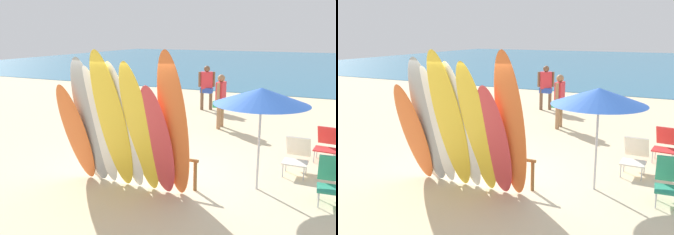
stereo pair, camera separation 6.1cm
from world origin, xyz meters
The scene contains 17 objects.
ground centered at (0.00, 14.00, 0.00)m, with size 60.00×60.00×0.00m, color beige.
ocean_water centered at (0.00, 31.93, 0.01)m, with size 60.00×40.00×0.02m, color teal.
surfboard_rack centered at (0.00, 0.00, 0.49)m, with size 2.50×0.07×0.63m.
surfboard_orange_0 centered at (-1.03, -0.70, 1.04)m, with size 0.54×0.08×2.19m, color orange.
surfboard_grey_1 centered at (-0.70, -0.67, 1.29)m, with size 0.56×0.08×2.67m, color #999EA3.
surfboard_white_2 centered at (-0.50, -0.65, 1.21)m, with size 0.48×0.07×2.51m, color white.
surfboard_yellow_3 centered at (-0.13, -0.77, 1.36)m, with size 0.57×0.08×2.86m, color yellow.
surfboard_white_4 centered at (0.07, -0.69, 1.26)m, with size 0.50×0.06×2.65m, color white.
surfboard_yellow_5 centered at (0.41, -0.73, 1.27)m, with size 0.54×0.07×2.68m, color yellow.
surfboard_red_6 centered at (0.73, -0.68, 1.08)m, with size 0.55×0.07×2.26m, color #D13D42.
surfboard_orange_7 centered at (1.04, -0.65, 1.37)m, with size 0.51×0.08×2.84m, color orange.
beachgoer_near_rack centered at (-1.26, 7.39, 0.99)m, with size 0.59×0.40×1.71m.
beachgoer_strolling centered at (0.11, 4.89, 0.97)m, with size 0.44×0.64×1.69m.
beach_chair_red centered at (2.81, 1.81, 0.42)m, with size 0.52×0.75×0.79m.
beach_chair_blue centered at (3.35, 3.04, 0.42)m, with size 0.56×0.79×0.79m.
beach_chair_striped centered at (3.57, 0.60, 0.43)m, with size 0.54×0.67×0.84m.
beach_umbrella centered at (2.24, 0.59, 1.82)m, with size 1.77×1.77×1.98m.
Camera 2 is at (3.71, -6.34, 2.99)m, focal length 40.54 mm.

